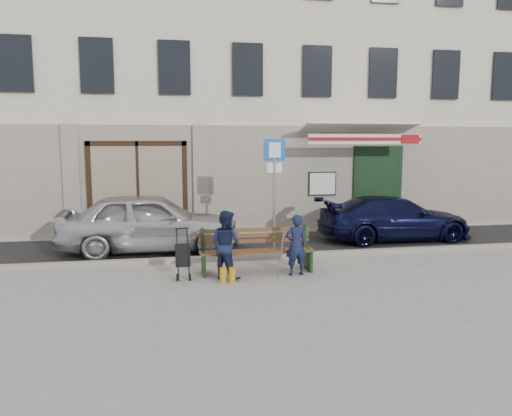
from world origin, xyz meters
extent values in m
plane|color=#9E9991|center=(0.00, 0.00, 0.00)|extent=(80.00, 80.00, 0.00)
cube|color=#282828|center=(0.00, 3.10, 0.01)|extent=(60.00, 3.20, 0.01)
cube|color=#9E9384|center=(0.00, 1.50, 0.06)|extent=(60.00, 0.18, 0.12)
cube|color=beige|center=(0.00, 8.50, 5.00)|extent=(20.00, 7.00, 10.00)
cube|color=#9E9384|center=(0.00, 4.96, 1.60)|extent=(20.00, 0.12, 3.20)
cube|color=maroon|center=(-3.20, 5.02, 1.55)|extent=(2.50, 0.12, 2.00)
cube|color=black|center=(4.10, 4.88, 1.30)|extent=(1.60, 0.10, 2.60)
cube|color=black|center=(4.10, 5.35, 1.20)|extent=(1.25, 0.90, 2.40)
cube|color=white|center=(2.30, 4.85, 1.45)|extent=(0.80, 0.03, 0.65)
cube|color=white|center=(3.20, 4.62, 3.08)|extent=(3.40, 1.72, 0.42)
cube|color=white|center=(3.20, 3.77, 2.80)|extent=(3.40, 0.05, 0.28)
cube|color=maroon|center=(3.20, 3.74, 2.80)|extent=(3.40, 0.02, 0.10)
imported|color=silver|center=(-2.84, 2.75, 0.75)|extent=(4.46, 1.87, 1.51)
imported|color=black|center=(3.80, 3.03, 0.61)|extent=(4.26, 1.78, 1.23)
cylinder|color=gray|center=(0.10, 1.77, 1.35)|extent=(0.07, 0.07, 2.69)
cube|color=blue|center=(0.10, 1.77, 2.54)|extent=(0.52, 0.06, 0.52)
cube|color=white|center=(0.10, 1.74, 2.54)|extent=(0.29, 0.04, 0.35)
cube|color=white|center=(0.10, 1.77, 2.12)|extent=(0.35, 0.05, 0.23)
cube|color=brown|center=(-0.59, 0.36, 0.45)|extent=(2.40, 0.50, 0.04)
cube|color=brown|center=(-0.59, 0.64, 0.74)|extent=(2.40, 0.10, 0.36)
cube|color=#163217|center=(-1.71, 0.36, 0.23)|extent=(0.06, 0.50, 0.45)
cube|color=#163217|center=(0.53, 0.36, 0.23)|extent=(0.06, 0.50, 0.45)
cube|color=white|center=(0.16, 0.26, 0.48)|extent=(0.34, 0.25, 0.11)
cylinder|color=gray|center=(-0.24, -0.31, 0.50)|extent=(0.07, 0.34, 0.96)
cylinder|color=#B58312|center=(-1.39, -0.29, 0.15)|extent=(0.13, 0.13, 0.30)
cylinder|color=#B58312|center=(-1.21, -0.29, 0.15)|extent=(0.13, 0.13, 0.30)
imported|color=#141A39|center=(0.16, 0.01, 0.63)|extent=(0.49, 0.36, 1.27)
imported|color=#151E3A|center=(-1.29, 0.02, 0.69)|extent=(0.85, 0.85, 1.39)
cylinder|color=black|center=(-2.27, -0.01, 0.07)|extent=(0.04, 0.15, 0.15)
cylinder|color=black|center=(-2.02, -0.01, 0.07)|extent=(0.04, 0.15, 0.15)
cube|color=black|center=(-2.14, 0.20, 0.47)|extent=(0.31, 0.28, 0.49)
cylinder|color=black|center=(-2.14, 0.32, 1.00)|extent=(0.27, 0.04, 0.02)
camera|label=1|loc=(-2.49, -9.70, 2.76)|focal=35.00mm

